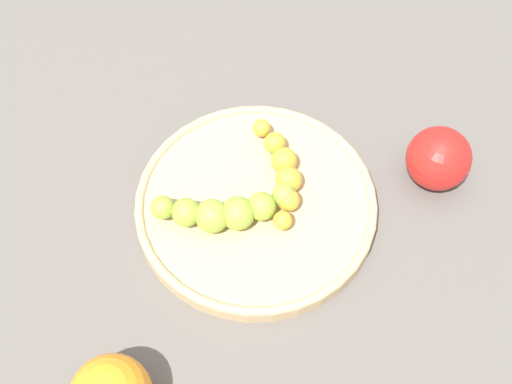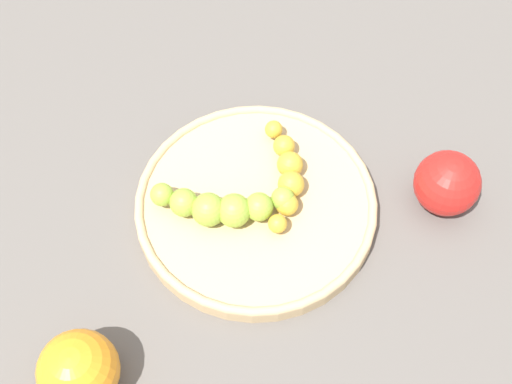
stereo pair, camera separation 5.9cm
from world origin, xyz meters
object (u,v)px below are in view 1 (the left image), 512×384
object	(u,v)px
fruit_bowl	(256,204)
apple_red	(439,158)
banana_spotted	(282,171)
banana_green	(224,211)

from	to	relation	value
fruit_bowl	apple_red	xyz separation A→B (m)	(0.21, -0.02, 0.02)
banana_spotted	banana_green	xyz separation A→B (m)	(-0.08, -0.03, 0.00)
banana_green	apple_red	bearing A→B (deg)	99.23
banana_green	fruit_bowl	bearing A→B (deg)	117.84
fruit_bowl	banana_spotted	bearing A→B (deg)	27.98
fruit_bowl	apple_red	distance (m)	0.21
banana_spotted	apple_red	bearing A→B (deg)	-5.36
fruit_bowl	banana_spotted	world-z (taller)	banana_spotted
banana_spotted	banana_green	world-z (taller)	banana_green
banana_spotted	banana_green	size ratio (longest dim) A/B	0.94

